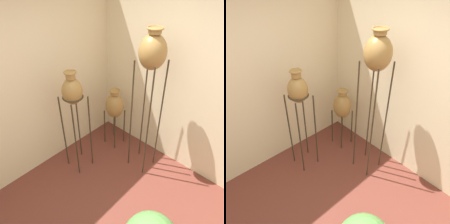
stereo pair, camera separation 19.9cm
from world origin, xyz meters
TOP-DOWN VIEW (x-y plane):
  - wall_back at (0.00, 1.80)m, footprint 7.54×0.06m
  - wall_right at (1.80, 0.00)m, footprint 0.06×7.54m
  - vase_stand_tall at (1.35, 0.64)m, footprint 0.32×0.32m
  - vase_stand_medium at (0.70, 1.33)m, footprint 0.28×0.28m
  - vase_stand_short at (1.43, 1.28)m, footprint 0.28×0.28m

SIDE VIEW (x-z plane):
  - vase_stand_short at x=1.43m, z-range 0.23..1.26m
  - vase_stand_medium at x=0.70m, z-range 0.48..2.03m
  - wall_back at x=0.00m, z-range 0.00..2.70m
  - wall_right at x=1.80m, z-range 0.00..2.70m
  - vase_stand_tall at x=1.35m, z-range 0.71..2.77m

